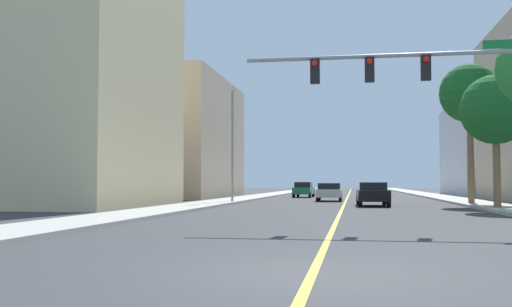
{
  "coord_description": "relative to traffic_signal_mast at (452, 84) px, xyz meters",
  "views": [
    {
      "loc": [
        0.66,
        -9.14,
        1.43
      ],
      "look_at": [
        -4.66,
        22.17,
        3.02
      ],
      "focal_mm": 40.63,
      "sensor_mm": 36.0,
      "label": 1
    }
  ],
  "objects": [
    {
      "name": "lane_marking_center",
      "position": [
        -3.84,
        31.48,
        -4.64
      ],
      "size": [
        0.16,
        144.0,
        0.01
      ],
      "primitive_type": "cube",
      "color": "yellow",
      "rests_on": "ground"
    },
    {
      "name": "building_left_near",
      "position": [
        -23.9,
        13.48,
        3.49
      ],
      "size": [
        17.18,
        14.2,
        16.29
      ],
      "primitive_type": "cube",
      "color": "beige",
      "rests_on": "ground"
    },
    {
      "name": "palm_far",
      "position": [
        4.09,
        18.62,
        2.38
      ],
      "size": [
        3.75,
        3.75,
        8.83
      ],
      "color": "brown",
      "rests_on": "sidewalk_right"
    },
    {
      "name": "street_lamp",
      "position": [
        -11.41,
        19.1,
        -0.17
      ],
      "size": [
        0.56,
        0.28,
        7.82
      ],
      "color": "gray",
      "rests_on": "sidewalk_left"
    },
    {
      "name": "car_black",
      "position": [
        -2.09,
        16.02,
        -3.91
      ],
      "size": [
        1.94,
        4.39,
        1.43
      ],
      "rotation": [
        0.0,
        0.0,
        0.03
      ],
      "color": "black",
      "rests_on": "ground"
    },
    {
      "name": "sidewalk_left",
      "position": [
        -12.35,
        31.48,
        -4.57
      ],
      "size": [
        2.89,
        168.0,
        0.15
      ],
      "primitive_type": "cube",
      "color": "#B2ADA3",
      "rests_on": "ground"
    },
    {
      "name": "car_green",
      "position": [
        -7.96,
        35.75,
        -3.89
      ],
      "size": [
        1.85,
        4.24,
        1.46
      ],
      "rotation": [
        0.0,
        0.0,
        -0.03
      ],
      "color": "#196638",
      "rests_on": "ground"
    },
    {
      "name": "building_left_far",
      "position": [
        -20.34,
        34.71,
        1.04
      ],
      "size": [
        10.05,
        18.4,
        11.37
      ],
      "primitive_type": "cube",
      "color": "tan",
      "rests_on": "ground"
    },
    {
      "name": "car_silver",
      "position": [
        -5.06,
        24.89,
        -3.92
      ],
      "size": [
        1.95,
        4.32,
        1.37
      ],
      "rotation": [
        0.0,
        0.0,
        0.02
      ],
      "color": "#BCBCC1",
      "rests_on": "ground"
    },
    {
      "name": "palm_mid",
      "position": [
        4.09,
        11.87,
        0.52
      ],
      "size": [
        3.62,
        3.62,
        6.88
      ],
      "color": "brown",
      "rests_on": "sidewalk_right"
    },
    {
      "name": "car_white",
      "position": [
        -1.91,
        28.72,
        -3.9
      ],
      "size": [
        1.8,
        4.39,
        1.4
      ],
      "rotation": [
        0.0,
        0.0,
        -0.02
      ],
      "color": "white",
      "rests_on": "ground"
    },
    {
      "name": "traffic_signal_mast",
      "position": [
        0.0,
        0.0,
        0.0
      ],
      "size": [
        10.56,
        0.36,
        6.06
      ],
      "color": "gray",
      "rests_on": "sidewalk_right"
    },
    {
      "name": "sidewalk_right",
      "position": [
        4.68,
        31.48,
        -4.57
      ],
      "size": [
        2.89,
        168.0,
        0.15
      ],
      "primitive_type": "cube",
      "color": "#B2ADA3",
      "rests_on": "ground"
    },
    {
      "name": "ground",
      "position": [
        -3.84,
        31.48,
        -4.65
      ],
      "size": [
        192.0,
        192.0,
        0.0
      ],
      "primitive_type": "plane",
      "color": "#38383A"
    }
  ]
}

